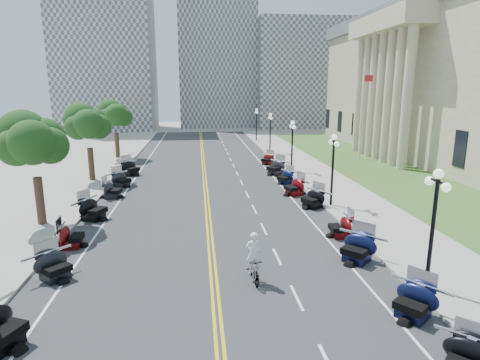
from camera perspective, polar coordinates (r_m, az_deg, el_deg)
name	(u,v)px	position (r m, az deg, el deg)	size (l,w,h in m)	color
ground	(209,231)	(23.55, -4.36, -7.25)	(160.00, 160.00, 0.00)	gray
road	(206,189)	(33.12, -4.90, -1.30)	(16.00, 90.00, 0.01)	#333335
centerline_yellow_a	(204,189)	(33.12, -5.11, -1.30)	(0.12, 90.00, 0.00)	yellow
centerline_yellow_b	(207,189)	(33.12, -4.70, -1.29)	(0.12, 90.00, 0.00)	yellow
edge_line_north	(282,187)	(33.83, 6.00, -1.01)	(0.12, 90.00, 0.00)	white
edge_line_south	(126,191)	(33.63, -15.88, -1.53)	(0.12, 90.00, 0.00)	white
lane_dash_4	(297,297)	(16.69, 8.06, -16.20)	(0.12, 2.00, 0.00)	white
lane_dash_5	(277,256)	(20.18, 5.28, -10.77)	(0.12, 2.00, 0.00)	white
lane_dash_6	(264,229)	(23.84, 3.40, -6.95)	(0.12, 2.00, 0.00)	white
lane_dash_7	(254,209)	(27.59, 2.05, -4.16)	(0.12, 2.00, 0.00)	white
lane_dash_8	(247,194)	(31.40, 1.03, -2.03)	(0.12, 2.00, 0.00)	white
lane_dash_9	(242,183)	(35.26, 0.23, -0.37)	(0.12, 2.00, 0.00)	white
lane_dash_10	(237,173)	(39.14, -0.41, 0.96)	(0.12, 2.00, 0.00)	white
lane_dash_11	(233,166)	(43.04, -0.93, 2.05)	(0.12, 2.00, 0.00)	white
lane_dash_12	(230,159)	(46.97, -1.37, 2.96)	(0.12, 2.00, 0.00)	white
lane_dash_13	(228,154)	(50.90, -1.74, 3.73)	(0.12, 2.00, 0.00)	white
lane_dash_14	(226,149)	(54.84, -2.06, 4.39)	(0.12, 2.00, 0.00)	white
lane_dash_15	(224,145)	(58.79, -2.33, 4.96)	(0.12, 2.00, 0.00)	white
lane_dash_16	(222,142)	(62.75, -2.57, 5.46)	(0.12, 2.00, 0.00)	white
lane_dash_17	(221,139)	(66.71, -2.79, 5.90)	(0.12, 2.00, 0.00)	white
lane_dash_18	(219,136)	(70.68, -2.98, 6.29)	(0.12, 2.00, 0.00)	white
lane_dash_19	(218,133)	(74.65, -3.15, 6.64)	(0.12, 2.00, 0.00)	white
sidewalk_north	(329,185)	(34.89, 12.60, -0.72)	(5.00, 90.00, 0.15)	#9E9991
sidewalk_south	(74,192)	(34.56, -22.59, -1.54)	(5.00, 90.00, 0.15)	#9E9991
lawn	(369,166)	(44.72, 17.89, 1.89)	(9.00, 60.00, 0.10)	#356023
distant_block_a	(107,63)	(86.04, -18.42, 15.51)	(18.00, 14.00, 26.00)	gray
distant_block_b	(217,56)	(90.49, -3.29, 17.23)	(16.00, 12.00, 30.00)	gray
distant_block_c	(302,75)	(90.03, 8.75, 14.58)	(20.00, 14.00, 22.00)	gray
street_lamp_1	(432,231)	(17.69, 25.68, -6.51)	(0.50, 1.20, 4.90)	black
street_lamp_2	(332,171)	(28.21, 13.02, 1.32)	(0.50, 1.20, 4.90)	black
street_lamp_3	(292,146)	(39.58, 7.42, 4.79)	(0.50, 1.20, 4.90)	black
street_lamp_4	(270,133)	(51.24, 4.31, 6.68)	(0.50, 1.20, 4.90)	black
street_lamp_5	(256,125)	(63.02, 2.35, 7.86)	(0.50, 1.20, 4.90)	black
flagpole	(362,117)	(47.96, 16.93, 8.63)	(1.10, 0.20, 10.00)	silver
tree_2	(34,148)	(26.11, -27.27, 4.10)	(4.80, 4.80, 9.20)	#235619
tree_3	(88,128)	(37.48, -20.77, 6.93)	(4.80, 4.80, 9.20)	#235619
tree_4	(115,118)	(49.15, -17.30, 8.40)	(4.80, 4.80, 9.20)	#235619
motorcycle_n_2	(467,359)	(13.98, 29.60, -21.22)	(1.79, 1.79, 1.25)	black
motorcycle_n_3	(414,300)	(16.24, 23.50, -15.41)	(1.95, 1.95, 1.36)	black
motorcycle_n_4	(357,247)	(20.11, 16.34, -9.11)	(2.10, 2.10, 1.47)	black
motorcycle_n_5	(341,226)	(23.07, 14.17, -6.33)	(1.86, 1.86, 1.30)	#590A0C
motorcycle_n_6	(313,198)	(28.20, 10.31, -2.51)	(2.02, 2.02, 1.41)	black
motorcycle_n_7	(294,186)	(31.29, 7.74, -0.86)	(2.07, 2.07, 1.45)	#590A0C
motorcycle_n_8	(285,176)	(35.02, 6.47, 0.52)	(1.84, 1.84, 1.29)	black
motorcycle_n_9	(276,167)	(38.55, 5.09, 1.89)	(2.22, 2.22, 1.55)	black
motorcycle_n_10	(268,159)	(43.84, 3.93, 3.04)	(1.79, 1.79, 1.26)	#590A0C
motorcycle_s_4	(54,265)	(19.40, -24.93, -10.86)	(1.92, 1.92, 1.35)	black
motorcycle_s_5	(71,235)	(22.72, -22.96, -7.28)	(1.88, 1.88, 1.31)	#590A0C
motorcycle_s_6	(93,208)	(26.86, -20.20, -3.78)	(2.17, 2.17, 1.52)	black
motorcycle_s_7	(112,189)	(31.69, -17.73, -1.25)	(1.97, 1.97, 1.38)	black
motorcycle_s_8	(121,179)	(35.13, -16.52, 0.18)	(1.98, 1.98, 1.39)	black
motorcycle_s_9	(130,167)	(39.52, -15.32, 1.74)	(2.20, 2.20, 1.54)	black
bicycle	(253,269)	(17.51, 1.93, -12.58)	(0.53, 1.87, 1.12)	#A51414
cyclist_rider	(254,236)	(16.92, 1.97, -7.97)	(0.69, 0.45, 1.89)	silver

